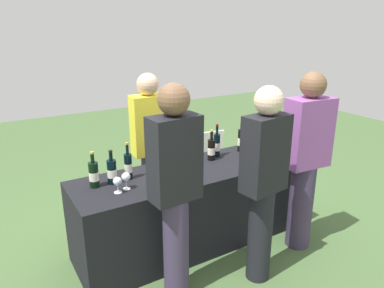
{
  "coord_description": "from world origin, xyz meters",
  "views": [
    {
      "loc": [
        -1.62,
        -2.68,
        2.07
      ],
      "look_at": [
        0.0,
        0.0,
        1.02
      ],
      "focal_mm": 34.22,
      "sensor_mm": 36.0,
      "label": 1
    }
  ],
  "objects_px": {
    "guest_0": "(175,186)",
    "menu_board": "(208,158)",
    "guest_2": "(306,157)",
    "wine_glass_4": "(192,163)",
    "wine_bottle_3": "(177,154)",
    "wine_bottle_5": "(217,145)",
    "wine_glass_3": "(161,173)",
    "guest_1": "(264,179)",
    "wine_bottle_1": "(112,171)",
    "wine_bottle_2": "(128,166)",
    "wine_bottle_6": "(241,140)",
    "wine_bottle_0": "(94,174)",
    "wine_glass_2": "(150,178)",
    "wine_glass_1": "(126,177)",
    "wine_bottle_7": "(261,141)",
    "wine_bottle_4": "(211,149)",
    "wine_glass_0": "(117,182)",
    "server_pouring": "(150,145)"
  },
  "relations": [
    {
      "from": "guest_2",
      "to": "menu_board",
      "type": "bearing_deg",
      "value": 93.7
    },
    {
      "from": "wine_glass_2",
      "to": "wine_glass_1",
      "type": "bearing_deg",
      "value": 147.29
    },
    {
      "from": "wine_glass_0",
      "to": "guest_2",
      "type": "relative_size",
      "value": 0.08
    },
    {
      "from": "wine_bottle_7",
      "to": "wine_glass_0",
      "type": "bearing_deg",
      "value": -174.36
    },
    {
      "from": "wine_bottle_4",
      "to": "wine_glass_1",
      "type": "relative_size",
      "value": 2.12
    },
    {
      "from": "wine_bottle_3",
      "to": "wine_bottle_5",
      "type": "bearing_deg",
      "value": 3.69
    },
    {
      "from": "wine_bottle_5",
      "to": "wine_glass_3",
      "type": "height_order",
      "value": "wine_bottle_5"
    },
    {
      "from": "wine_bottle_6",
      "to": "server_pouring",
      "type": "distance_m",
      "value": 0.95
    },
    {
      "from": "wine_bottle_5",
      "to": "wine_bottle_7",
      "type": "height_order",
      "value": "wine_bottle_5"
    },
    {
      "from": "wine_bottle_5",
      "to": "wine_bottle_2",
      "type": "bearing_deg",
      "value": -176.19
    },
    {
      "from": "wine_bottle_1",
      "to": "wine_glass_2",
      "type": "distance_m",
      "value": 0.36
    },
    {
      "from": "wine_bottle_5",
      "to": "menu_board",
      "type": "xyz_separation_m",
      "value": [
        0.49,
        0.9,
        -0.53
      ]
    },
    {
      "from": "wine_bottle_3",
      "to": "wine_glass_4",
      "type": "xyz_separation_m",
      "value": [
        0.03,
        -0.23,
        -0.02
      ]
    },
    {
      "from": "wine_bottle_7",
      "to": "wine_glass_2",
      "type": "height_order",
      "value": "wine_bottle_7"
    },
    {
      "from": "guest_1",
      "to": "guest_2",
      "type": "relative_size",
      "value": 0.98
    },
    {
      "from": "wine_bottle_4",
      "to": "guest_0",
      "type": "xyz_separation_m",
      "value": [
        -0.77,
        -0.67,
        0.05
      ]
    },
    {
      "from": "wine_bottle_4",
      "to": "wine_glass_2",
      "type": "distance_m",
      "value": 0.86
    },
    {
      "from": "server_pouring",
      "to": "wine_bottle_4",
      "type": "bearing_deg",
      "value": 142.83
    },
    {
      "from": "wine_bottle_0",
      "to": "wine_bottle_4",
      "type": "distance_m",
      "value": 1.18
    },
    {
      "from": "wine_bottle_7",
      "to": "wine_glass_4",
      "type": "distance_m",
      "value": 0.94
    },
    {
      "from": "wine_bottle_3",
      "to": "wine_bottle_4",
      "type": "xyz_separation_m",
      "value": [
        0.37,
        -0.02,
        -0.02
      ]
    },
    {
      "from": "wine_bottle_3",
      "to": "wine_bottle_6",
      "type": "distance_m",
      "value": 0.78
    },
    {
      "from": "wine_bottle_2",
      "to": "guest_2",
      "type": "xyz_separation_m",
      "value": [
        1.44,
        -0.67,
        0.02
      ]
    },
    {
      "from": "wine_glass_2",
      "to": "wine_bottle_1",
      "type": "bearing_deg",
      "value": 129.06
    },
    {
      "from": "wine_bottle_7",
      "to": "guest_1",
      "type": "height_order",
      "value": "guest_1"
    },
    {
      "from": "menu_board",
      "to": "server_pouring",
      "type": "bearing_deg",
      "value": -144.83
    },
    {
      "from": "wine_glass_4",
      "to": "guest_0",
      "type": "xyz_separation_m",
      "value": [
        -0.43,
        -0.46,
        0.06
      ]
    },
    {
      "from": "wine_bottle_5",
      "to": "wine_glass_1",
      "type": "relative_size",
      "value": 2.33
    },
    {
      "from": "wine_bottle_0",
      "to": "wine_bottle_2",
      "type": "height_order",
      "value": "wine_bottle_2"
    },
    {
      "from": "wine_bottle_1",
      "to": "wine_bottle_2",
      "type": "bearing_deg",
      "value": 6.7
    },
    {
      "from": "wine_bottle_4",
      "to": "wine_glass_1",
      "type": "xyz_separation_m",
      "value": [
        -0.97,
        -0.2,
        -0.01
      ]
    },
    {
      "from": "wine_glass_4",
      "to": "wine_bottle_2",
      "type": "bearing_deg",
      "value": 160.0
    },
    {
      "from": "wine_bottle_3",
      "to": "wine_glass_0",
      "type": "height_order",
      "value": "wine_bottle_3"
    },
    {
      "from": "guest_2",
      "to": "wine_bottle_6",
      "type": "bearing_deg",
      "value": 106.56
    },
    {
      "from": "wine_glass_0",
      "to": "wine_bottle_3",
      "type": "bearing_deg",
      "value": 20.11
    },
    {
      "from": "guest_0",
      "to": "guest_1",
      "type": "height_order",
      "value": "guest_0"
    },
    {
      "from": "wine_bottle_2",
      "to": "wine_bottle_6",
      "type": "xyz_separation_m",
      "value": [
        1.28,
        0.07,
        0.0
      ]
    },
    {
      "from": "wine_glass_4",
      "to": "guest_0",
      "type": "height_order",
      "value": "guest_0"
    },
    {
      "from": "wine_bottle_3",
      "to": "wine_bottle_5",
      "type": "xyz_separation_m",
      "value": [
        0.47,
        0.03,
        -0.0
      ]
    },
    {
      "from": "wine_bottle_0",
      "to": "wine_glass_4",
      "type": "bearing_deg",
      "value": -12.38
    },
    {
      "from": "wine_glass_3",
      "to": "guest_0",
      "type": "relative_size",
      "value": 0.09
    },
    {
      "from": "guest_0",
      "to": "menu_board",
      "type": "height_order",
      "value": "guest_0"
    },
    {
      "from": "wine_glass_3",
      "to": "wine_bottle_0",
      "type": "bearing_deg",
      "value": 154.41
    },
    {
      "from": "wine_bottle_5",
      "to": "wine_glass_2",
      "type": "relative_size",
      "value": 2.4
    },
    {
      "from": "server_pouring",
      "to": "guest_2",
      "type": "relative_size",
      "value": 0.96
    },
    {
      "from": "wine_glass_0",
      "to": "wine_glass_3",
      "type": "distance_m",
      "value": 0.37
    },
    {
      "from": "guest_0",
      "to": "menu_board",
      "type": "distance_m",
      "value": 2.2
    },
    {
      "from": "wine_bottle_3",
      "to": "wine_bottle_4",
      "type": "height_order",
      "value": "wine_bottle_3"
    },
    {
      "from": "wine_bottle_2",
      "to": "wine_glass_3",
      "type": "height_order",
      "value": "wine_bottle_2"
    },
    {
      "from": "wine_bottle_5",
      "to": "wine_glass_4",
      "type": "height_order",
      "value": "wine_bottle_5"
    }
  ]
}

